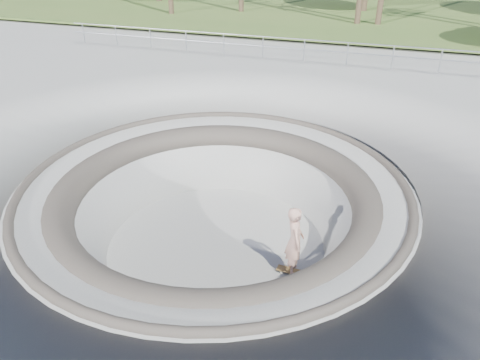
% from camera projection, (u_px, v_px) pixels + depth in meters
% --- Properties ---
extents(ground, '(180.00, 180.00, 0.00)m').
position_uv_depth(ground, '(215.00, 185.00, 12.29)').
color(ground, '#9A9A95').
rests_on(ground, ground).
extents(skate_bowl, '(14.00, 14.00, 4.10)m').
position_uv_depth(skate_bowl, '(216.00, 241.00, 13.19)').
color(skate_bowl, '#9A9A95').
rests_on(skate_bowl, ground).
extents(distant_hills, '(103.20, 45.00, 28.60)m').
position_uv_depth(distant_hills, '(394.00, 29.00, 62.08)').
color(distant_hills, brown).
rests_on(distant_hills, ground).
extents(safety_railing, '(25.00, 0.06, 1.03)m').
position_uv_depth(safety_railing, '(304.00, 50.00, 21.88)').
color(safety_railing, '#96999E').
rests_on(safety_railing, ground).
extents(skateboard, '(0.84, 0.29, 0.09)m').
position_uv_depth(skateboard, '(293.00, 271.00, 12.07)').
color(skateboard, olive).
rests_on(skateboard, ground).
extents(skater, '(0.68, 0.82, 1.92)m').
position_uv_depth(skater, '(295.00, 241.00, 11.59)').
color(skater, tan).
rests_on(skater, skateboard).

